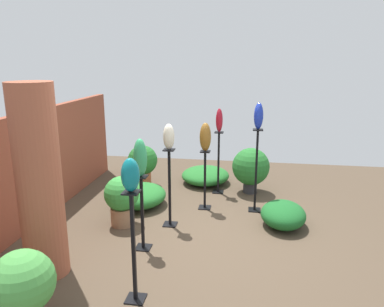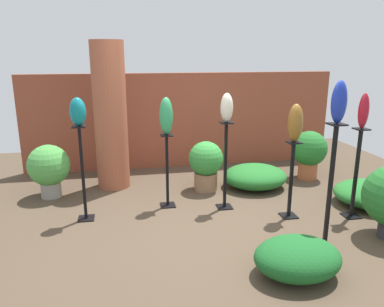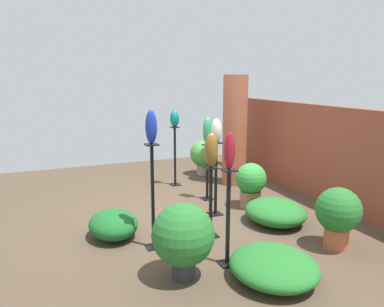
% 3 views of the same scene
% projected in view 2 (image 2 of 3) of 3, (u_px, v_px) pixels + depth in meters
% --- Properties ---
extents(ground_plane, '(8.00, 8.00, 0.00)m').
position_uv_depth(ground_plane, '(216.00, 221.00, 4.69)').
color(ground_plane, '#4C3D2D').
extents(brick_wall_back, '(5.60, 0.12, 1.70)m').
position_uv_depth(brick_wall_back, '(183.00, 120.00, 6.79)').
color(brick_wall_back, brown).
rests_on(brick_wall_back, ground).
extents(brick_pillar, '(0.49, 0.49, 2.22)m').
position_uv_depth(brick_pillar, '(111.00, 116.00, 5.64)').
color(brick_pillar, '#9E5138').
rests_on(brick_pillar, ground).
extents(pedestal_jade, '(0.20, 0.20, 1.00)m').
position_uv_depth(pedestal_jade, '(167.00, 174.00, 5.04)').
color(pedestal_jade, black).
rests_on(pedestal_jade, ground).
extents(pedestal_ruby, '(0.20, 0.20, 1.16)m').
position_uv_depth(pedestal_ruby, '(355.00, 178.00, 4.69)').
color(pedestal_ruby, black).
rests_on(pedestal_ruby, ground).
extents(pedestal_ivory, '(0.20, 0.20, 1.18)m').
position_uv_depth(pedestal_ivory, '(225.00, 170.00, 4.97)').
color(pedestal_ivory, black).
rests_on(pedestal_ivory, ground).
extents(pedestal_bronze, '(0.20, 0.20, 0.99)m').
position_uv_depth(pedestal_bronze, '(291.00, 184.00, 4.71)').
color(pedestal_bronze, black).
rests_on(pedestal_bronze, ground).
extents(pedestal_teal, '(0.20, 0.20, 1.20)m').
position_uv_depth(pedestal_teal, '(83.00, 178.00, 4.61)').
color(pedestal_teal, black).
rests_on(pedestal_teal, ground).
extents(pedestal_cobalt, '(0.20, 0.20, 1.37)m').
position_uv_depth(pedestal_cobalt, '(330.00, 193.00, 3.88)').
color(pedestal_cobalt, black).
rests_on(pedestal_cobalt, ground).
extents(art_vase_jade, '(0.18, 0.17, 0.49)m').
position_uv_depth(art_vase_jade, '(166.00, 116.00, 4.83)').
color(art_vase_jade, '#2D9356').
rests_on(art_vase_jade, pedestal_jade).
extents(art_vase_ruby, '(0.12, 0.13, 0.43)m').
position_uv_depth(art_vase_ruby, '(364.00, 111.00, 4.47)').
color(art_vase_ruby, maroon).
rests_on(art_vase_ruby, pedestal_ruby).
extents(art_vase_ivory, '(0.16, 0.16, 0.37)m').
position_uv_depth(art_vase_ivory, '(227.00, 108.00, 4.75)').
color(art_vase_ivory, beige).
rests_on(art_vase_ivory, pedestal_ivory).
extents(art_vase_bronze, '(0.18, 0.19, 0.47)m').
position_uv_depth(art_vase_bronze, '(295.00, 123.00, 4.51)').
color(art_vase_bronze, brown).
rests_on(art_vase_bronze, pedestal_bronze).
extents(art_vase_teal, '(0.19, 0.18, 0.34)m').
position_uv_depth(art_vase_teal, '(78.00, 112.00, 4.39)').
color(art_vase_teal, '#0F727A').
rests_on(art_vase_teal, pedestal_teal).
extents(art_vase_cobalt, '(0.15, 0.15, 0.42)m').
position_uv_depth(art_vase_cobalt, '(339.00, 102.00, 3.63)').
color(art_vase_cobalt, '#192D9E').
rests_on(art_vase_cobalt, pedestal_cobalt).
extents(potted_plant_front_right, '(0.58, 0.58, 0.81)m').
position_uv_depth(potted_plant_front_right, '(309.00, 151.00, 6.15)').
color(potted_plant_front_right, '#B25B38').
rests_on(potted_plant_front_right, ground).
extents(potted_plant_mid_left, '(0.52, 0.52, 0.76)m').
position_uv_depth(potted_plant_mid_left, '(206.00, 163.00, 5.65)').
color(potted_plant_mid_left, '#936B4C').
rests_on(potted_plant_mid_left, ground).
extents(potted_plant_mid_right, '(0.59, 0.59, 0.78)m').
position_uv_depth(potted_plant_mid_right, '(49.00, 167.00, 5.36)').
color(potted_plant_mid_right, gray).
rests_on(potted_plant_mid_right, ground).
extents(foliage_bed_east, '(0.83, 0.67, 0.36)m').
position_uv_depth(foliage_bed_east, '(297.00, 258.00, 3.51)').
color(foliage_bed_east, '#195923').
rests_on(foliage_bed_east, ground).
extents(foliage_bed_west, '(1.03, 0.95, 0.32)m').
position_uv_depth(foliage_bed_west, '(372.00, 194.00, 5.16)').
color(foliage_bed_west, '#236B28').
rests_on(foliage_bed_west, ground).
extents(foliage_bed_center, '(0.99, 0.88, 0.36)m').
position_uv_depth(foliage_bed_center, '(255.00, 176.00, 5.82)').
color(foliage_bed_center, '#236B28').
rests_on(foliage_bed_center, ground).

